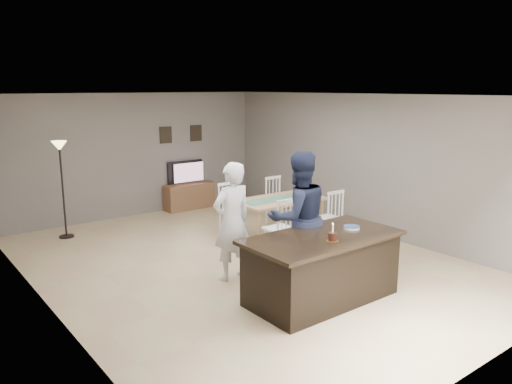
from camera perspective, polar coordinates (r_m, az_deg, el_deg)
floor at (r=8.26m, az=-1.52°, el=-8.08°), size 8.00×8.00×0.00m
room_shell at (r=7.85m, az=-1.58°, el=3.50°), size 8.00×8.00×8.00m
kitchen_island at (r=6.82m, az=7.53°, el=-8.54°), size 2.15×1.10×0.90m
tv_console at (r=11.86m, az=-7.62°, el=-0.47°), size 1.20×0.40×0.60m
television at (r=11.81m, az=-7.87°, el=2.26°), size 0.91×0.12×0.53m
tv_screen_glow at (r=11.74m, az=-7.68°, el=2.24°), size 0.78×0.00×0.78m
picture_frames at (r=11.79m, az=-8.54°, el=6.57°), size 1.10×0.02×0.38m
doorway at (r=4.56m, az=-15.12°, el=-8.69°), size 0.00×2.10×2.65m
woman at (r=7.35m, az=-2.75°, el=-3.39°), size 0.65×0.43×1.77m
man at (r=7.25m, az=4.88°, el=-2.96°), size 1.09×0.94×1.94m
birthday_cake at (r=6.46m, az=8.74°, el=-5.06°), size 0.15×0.15×0.24m
plate_stack at (r=7.06m, az=10.88°, el=-4.00°), size 0.23×0.23×0.04m
dining_table at (r=9.34m, az=2.62°, el=-1.58°), size 1.69×1.91×1.01m
floor_lamp at (r=9.97m, az=-21.43°, el=3.08°), size 0.28×0.28×1.85m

